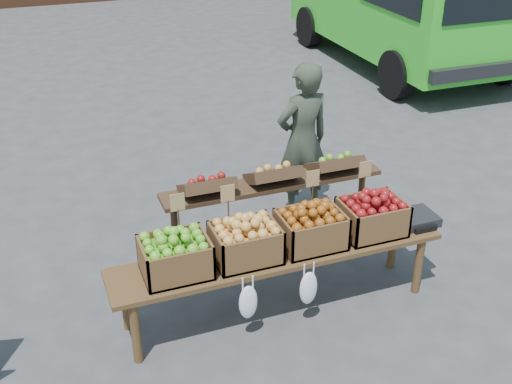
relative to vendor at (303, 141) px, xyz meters
name	(u,v)px	position (x,y,z in m)	size (l,w,h in m)	color
ground	(307,308)	(-0.61, -1.49, -0.81)	(80.00, 80.00, 0.00)	#434345
vendor	(303,141)	(0.00, 0.00, 0.00)	(0.59, 0.39, 1.61)	#31392B
back_table	(273,209)	(-0.60, -0.70, -0.29)	(2.10, 0.44, 1.04)	#3D2819
display_bench	(278,281)	(-0.84, -1.42, -0.52)	(2.70, 0.56, 0.57)	#4F351C
crate_golden_apples	(175,257)	(-1.67, -1.42, -0.10)	(0.50, 0.40, 0.28)	#549227
crate_russet_pears	(246,243)	(-1.12, -1.42, -0.10)	(0.50, 0.40, 0.28)	gold
crate_red_apples	(311,230)	(-0.57, -1.42, -0.10)	(0.50, 0.40, 0.28)	#955211
crate_green_apples	(372,217)	(-0.02, -1.42, -0.10)	(0.50, 0.40, 0.28)	maroon
weighing_scale	(415,218)	(0.41, -1.42, -0.20)	(0.34, 0.30, 0.08)	black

